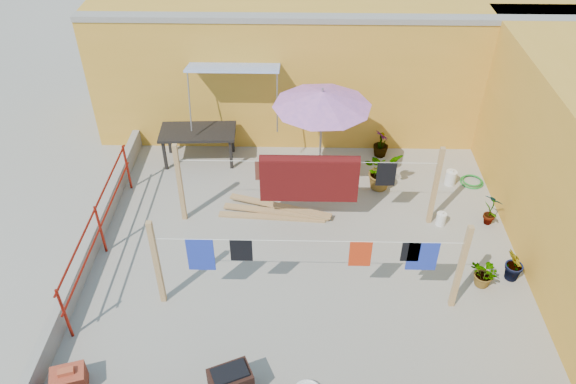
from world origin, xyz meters
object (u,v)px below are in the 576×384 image
object	(u,v)px
outdoor_table	(198,134)
water_jug_b	(451,178)
brazier	(231,383)
green_hose	(472,181)
brick_stack	(69,380)
water_jug_a	(441,219)
patio_umbrella	(322,99)
plant_back_a	(381,171)

from	to	relation	value
outdoor_table	water_jug_b	xyz separation A→B (m)	(5.67, -0.81, -0.56)
brazier	outdoor_table	bearing A→B (deg)	102.45
outdoor_table	green_hose	world-z (taller)	outdoor_table
brick_stack	water_jug_b	size ratio (longest dim) A/B	1.53
outdoor_table	water_jug_a	xyz separation A→B (m)	(5.20, -2.19, -0.59)
brick_stack	brazier	xyz separation A→B (m)	(2.42, -0.05, 0.08)
water_jug_a	water_jug_b	world-z (taller)	water_jug_b
green_hose	brick_stack	bearing A→B (deg)	-143.81
patio_umbrella	green_hose	bearing A→B (deg)	3.70
water_jug_b	green_hose	bearing A→B (deg)	6.27
brazier	water_jug_a	distance (m)	5.50
water_jug_a	brick_stack	bearing A→B (deg)	-148.29
outdoor_table	plant_back_a	size ratio (longest dim) A/B	2.03
outdoor_table	brazier	xyz separation A→B (m)	(1.35, -6.11, -0.46)
water_jug_a	plant_back_a	distance (m)	1.68
patio_umbrella	green_hose	xyz separation A→B (m)	(3.42, 0.22, -2.13)
water_jug_a	patio_umbrella	bearing A→B (deg)	153.66
patio_umbrella	brazier	xyz separation A→B (m)	(-1.41, -5.13, -1.90)
outdoor_table	brazier	bearing A→B (deg)	-77.55
brazier	water_jug_b	bearing A→B (deg)	50.80
brazier	green_hose	world-z (taller)	brazier
water_jug_a	water_jug_b	size ratio (longest dim) A/B	0.83
patio_umbrella	brazier	distance (m)	5.65
patio_umbrella	brick_stack	size ratio (longest dim) A/B	4.17
patio_umbrella	brick_stack	bearing A→B (deg)	-127.00
patio_umbrella	brick_stack	distance (m)	6.67
outdoor_table	plant_back_a	distance (m)	4.22
patio_umbrella	outdoor_table	bearing A→B (deg)	160.45
patio_umbrella	brazier	size ratio (longest dim) A/B	3.35
brick_stack	water_jug_a	xyz separation A→B (m)	(6.27, 3.87, -0.05)
brazier	plant_back_a	size ratio (longest dim) A/B	0.84
patio_umbrella	water_jug_a	size ratio (longest dim) A/B	7.68
water_jug_b	water_jug_a	bearing A→B (deg)	-109.03
patio_umbrella	green_hose	world-z (taller)	patio_umbrella
water_jug_b	plant_back_a	bearing A→B (deg)	-175.08
brazier	plant_back_a	world-z (taller)	plant_back_a
outdoor_table	brick_stack	xyz separation A→B (m)	(-1.07, -6.06, -0.54)
patio_umbrella	green_hose	distance (m)	4.04
water_jug_a	plant_back_a	xyz separation A→B (m)	(-1.10, 1.24, 0.29)
brazier	plant_back_a	bearing A→B (deg)	61.98
plant_back_a	brick_stack	bearing A→B (deg)	-135.32
water_jug_b	green_hose	distance (m)	0.53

